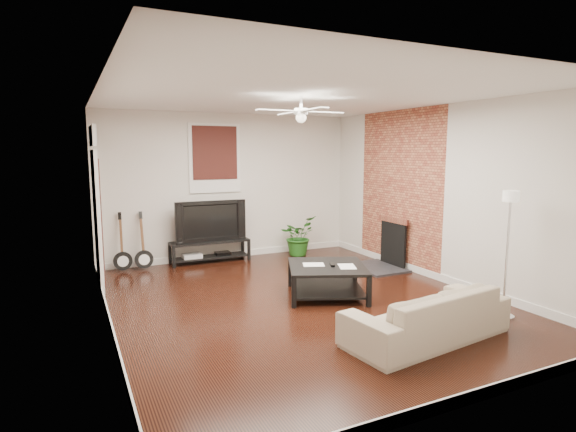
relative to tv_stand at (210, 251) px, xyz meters
name	(u,v)px	position (x,y,z in m)	size (l,w,h in m)	color
room	(301,201)	(0.49, -2.78, 1.19)	(5.01, 6.01, 2.81)	black
brick_accent	(399,190)	(2.98, -1.78, 1.19)	(0.02, 2.20, 2.80)	brown
fireplace	(384,243)	(2.69, -1.78, 0.25)	(0.80, 1.10, 0.92)	black
window_back	(215,158)	(0.19, 0.19, 1.74)	(1.00, 0.06, 1.30)	black
door_left	(98,207)	(-1.97, -0.88, 1.04)	(0.08, 1.00, 2.50)	white
tv_stand	(210,251)	(0.00, 0.00, 0.00)	(1.48, 0.40, 0.42)	black
tv	(209,220)	(0.00, 0.02, 0.59)	(1.33, 0.17, 0.76)	black
coffee_table	(327,280)	(0.94, -2.73, 0.02)	(1.07, 1.07, 0.45)	black
sofa	(427,314)	(1.15, -4.57, 0.08)	(1.97, 0.77, 0.58)	tan
floor_lamp	(507,255)	(2.50, -4.47, 0.60)	(0.27, 0.27, 1.61)	white
potted_plant	(298,236)	(1.77, -0.18, 0.19)	(0.71, 0.61, 0.79)	#205F1B
guitar_left	(122,242)	(-1.57, -0.03, 0.31)	(0.32, 0.23, 1.04)	black
guitar_right	(143,241)	(-1.22, -0.06, 0.31)	(0.32, 0.23, 1.04)	black
ceiling_fan	(301,111)	(0.49, -2.78, 2.39)	(1.24, 1.24, 0.32)	white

